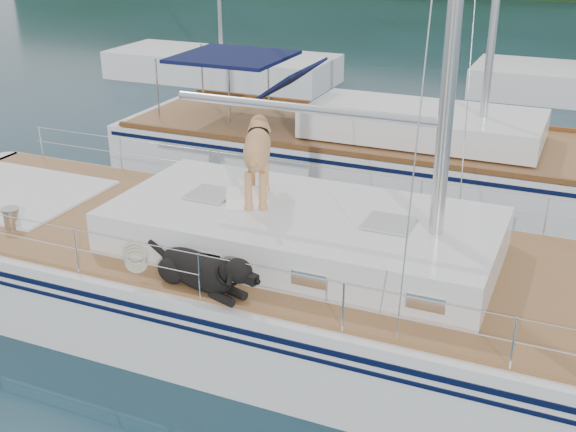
% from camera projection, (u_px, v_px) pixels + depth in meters
% --- Properties ---
extents(ground, '(120.00, 120.00, 0.00)m').
position_uv_depth(ground, '(252.00, 315.00, 10.67)').
color(ground, black).
rests_on(ground, ground).
extents(main_sailboat, '(12.00, 3.87, 14.01)m').
position_uv_depth(main_sailboat, '(256.00, 275.00, 10.37)').
color(main_sailboat, white).
rests_on(main_sailboat, ground).
extents(neighbor_sailboat, '(11.00, 3.50, 13.30)m').
position_uv_depth(neighbor_sailboat, '(371.00, 155.00, 15.67)').
color(neighbor_sailboat, white).
rests_on(neighbor_sailboat, ground).
extents(bg_boat_west, '(8.00, 3.00, 11.65)m').
position_uv_depth(bg_boat_west, '(222.00, 67.00, 25.25)').
color(bg_boat_west, white).
rests_on(bg_boat_west, ground).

